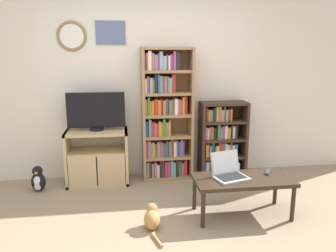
{
  "coord_description": "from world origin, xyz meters",
  "views": [
    {
      "loc": [
        -0.32,
        -2.63,
        1.72
      ],
      "look_at": [
        0.17,
        0.99,
        0.88
      ],
      "focal_mm": 35.0,
      "sensor_mm": 36.0,
      "label": 1
    }
  ],
  "objects_px": {
    "coffee_table": "(243,182)",
    "laptop": "(229,171)",
    "bookshelf_tall": "(165,117)",
    "penguin_figurine": "(38,180)",
    "bookshelf_short": "(220,140)",
    "television": "(96,111)",
    "remote_near_laptop": "(268,172)",
    "tv_stand": "(98,157)",
    "cat": "(152,218)"
  },
  "relations": [
    {
      "from": "penguin_figurine",
      "to": "laptop",
      "type": "bearing_deg",
      "value": -22.36
    },
    {
      "from": "bookshelf_short",
      "to": "coffee_table",
      "type": "xyz_separation_m",
      "value": [
        -0.11,
        -1.2,
        -0.12
      ]
    },
    {
      "from": "bookshelf_short",
      "to": "coffee_table",
      "type": "relative_size",
      "value": 1.01
    },
    {
      "from": "bookshelf_tall",
      "to": "penguin_figurine",
      "type": "height_order",
      "value": "bookshelf_tall"
    },
    {
      "from": "bookshelf_short",
      "to": "penguin_figurine",
      "type": "distance_m",
      "value": 2.46
    },
    {
      "from": "bookshelf_tall",
      "to": "cat",
      "type": "distance_m",
      "value": 1.56
    },
    {
      "from": "coffee_table",
      "to": "laptop",
      "type": "bearing_deg",
      "value": 164.26
    },
    {
      "from": "cat",
      "to": "penguin_figurine",
      "type": "relative_size",
      "value": 1.45
    },
    {
      "from": "tv_stand",
      "to": "laptop",
      "type": "relative_size",
      "value": 1.99
    },
    {
      "from": "coffee_table",
      "to": "laptop",
      "type": "relative_size",
      "value": 2.57
    },
    {
      "from": "bookshelf_short",
      "to": "cat",
      "type": "distance_m",
      "value": 1.77
    },
    {
      "from": "bookshelf_tall",
      "to": "remote_near_laptop",
      "type": "xyz_separation_m",
      "value": [
        1.0,
        -1.08,
        -0.42
      ]
    },
    {
      "from": "bookshelf_tall",
      "to": "bookshelf_short",
      "type": "xyz_separation_m",
      "value": [
        0.79,
        0.01,
        -0.35
      ]
    },
    {
      "from": "bookshelf_tall",
      "to": "penguin_figurine",
      "type": "bearing_deg",
      "value": -170.82
    },
    {
      "from": "remote_near_laptop",
      "to": "cat",
      "type": "xyz_separation_m",
      "value": [
        -1.3,
        -0.25,
        -0.32
      ]
    },
    {
      "from": "tv_stand",
      "to": "coffee_table",
      "type": "xyz_separation_m",
      "value": [
        1.58,
        -1.1,
        0.02
      ]
    },
    {
      "from": "bookshelf_short",
      "to": "laptop",
      "type": "relative_size",
      "value": 2.61
    },
    {
      "from": "bookshelf_tall",
      "to": "remote_near_laptop",
      "type": "height_order",
      "value": "bookshelf_tall"
    },
    {
      "from": "tv_stand",
      "to": "bookshelf_tall",
      "type": "xyz_separation_m",
      "value": [
        0.9,
        0.09,
        0.49
      ]
    },
    {
      "from": "tv_stand",
      "to": "cat",
      "type": "relative_size",
      "value": 1.69
    },
    {
      "from": "tv_stand",
      "to": "coffee_table",
      "type": "distance_m",
      "value": 1.92
    },
    {
      "from": "television",
      "to": "bookshelf_tall",
      "type": "relative_size",
      "value": 0.42
    },
    {
      "from": "remote_near_laptop",
      "to": "penguin_figurine",
      "type": "relative_size",
      "value": 0.49
    },
    {
      "from": "coffee_table",
      "to": "penguin_figurine",
      "type": "height_order",
      "value": "coffee_table"
    },
    {
      "from": "laptop",
      "to": "remote_near_laptop",
      "type": "height_order",
      "value": "laptop"
    },
    {
      "from": "bookshelf_short",
      "to": "remote_near_laptop",
      "type": "height_order",
      "value": "bookshelf_short"
    },
    {
      "from": "bookshelf_tall",
      "to": "laptop",
      "type": "relative_size",
      "value": 4.43
    },
    {
      "from": "tv_stand",
      "to": "cat",
      "type": "distance_m",
      "value": 1.4
    },
    {
      "from": "tv_stand",
      "to": "bookshelf_short",
      "type": "distance_m",
      "value": 1.7
    },
    {
      "from": "remote_near_laptop",
      "to": "bookshelf_short",
      "type": "bearing_deg",
      "value": -47.01
    },
    {
      "from": "bookshelf_tall",
      "to": "coffee_table",
      "type": "relative_size",
      "value": 1.72
    },
    {
      "from": "television",
      "to": "remote_near_laptop",
      "type": "bearing_deg",
      "value": -28.39
    },
    {
      "from": "coffee_table",
      "to": "penguin_figurine",
      "type": "distance_m",
      "value": 2.5
    },
    {
      "from": "television",
      "to": "bookshelf_short",
      "type": "xyz_separation_m",
      "value": [
        1.68,
        0.07,
        -0.47
      ]
    },
    {
      "from": "bookshelf_short",
      "to": "laptop",
      "type": "xyz_separation_m",
      "value": [
        -0.26,
        -1.16,
        -0.01
      ]
    },
    {
      "from": "coffee_table",
      "to": "television",
      "type": "bearing_deg",
      "value": 144.15
    },
    {
      "from": "coffee_table",
      "to": "cat",
      "type": "height_order",
      "value": "coffee_table"
    },
    {
      "from": "tv_stand",
      "to": "penguin_figurine",
      "type": "relative_size",
      "value": 2.44
    },
    {
      "from": "bookshelf_tall",
      "to": "laptop",
      "type": "bearing_deg",
      "value": -65.35
    },
    {
      "from": "tv_stand",
      "to": "cat",
      "type": "xyz_separation_m",
      "value": [
        0.61,
        -1.24,
        -0.25
      ]
    },
    {
      "from": "coffee_table",
      "to": "penguin_figurine",
      "type": "xyz_separation_m",
      "value": [
        -2.31,
        0.93,
        -0.22
      ]
    },
    {
      "from": "coffee_table",
      "to": "remote_near_laptop",
      "type": "distance_m",
      "value": 0.35
    },
    {
      "from": "television",
      "to": "coffee_table",
      "type": "bearing_deg",
      "value": -35.85
    },
    {
      "from": "penguin_figurine",
      "to": "bookshelf_tall",
      "type": "bearing_deg",
      "value": 9.18
    },
    {
      "from": "coffee_table",
      "to": "tv_stand",
      "type": "bearing_deg",
      "value": 145.16
    },
    {
      "from": "bookshelf_tall",
      "to": "coffee_table",
      "type": "xyz_separation_m",
      "value": [
        0.67,
        -1.19,
        -0.48
      ]
    },
    {
      "from": "tv_stand",
      "to": "remote_near_laptop",
      "type": "height_order",
      "value": "tv_stand"
    },
    {
      "from": "laptop",
      "to": "remote_near_laptop",
      "type": "xyz_separation_m",
      "value": [
        0.47,
        0.07,
        -0.05
      ]
    },
    {
      "from": "television",
      "to": "penguin_figurine",
      "type": "bearing_deg",
      "value": -164.32
    },
    {
      "from": "remote_near_laptop",
      "to": "cat",
      "type": "height_order",
      "value": "remote_near_laptop"
    }
  ]
}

